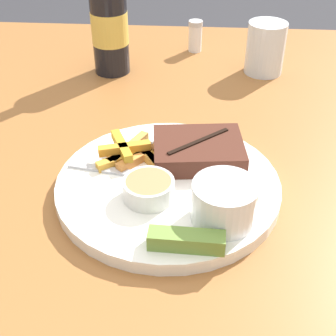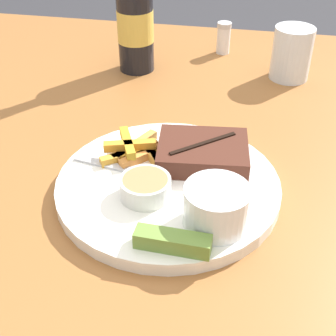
% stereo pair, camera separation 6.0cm
% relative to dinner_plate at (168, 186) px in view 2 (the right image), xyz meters
% --- Properties ---
extents(dining_table, '(1.38, 1.26, 0.72)m').
position_rel_dinner_plate_xyz_m(dining_table, '(0.00, 0.00, -0.07)').
color(dining_table, '#935B2D').
rests_on(dining_table, ground_plane).
extents(dinner_plate, '(0.29, 0.29, 0.02)m').
position_rel_dinner_plate_xyz_m(dinner_plate, '(0.00, 0.00, 0.00)').
color(dinner_plate, white).
rests_on(dinner_plate, dining_table).
extents(steak_portion, '(0.13, 0.11, 0.03)m').
position_rel_dinner_plate_xyz_m(steak_portion, '(0.04, 0.05, 0.02)').
color(steak_portion, '#472319').
rests_on(steak_portion, dinner_plate).
extents(fries_pile, '(0.10, 0.10, 0.02)m').
position_rel_dinner_plate_xyz_m(fries_pile, '(-0.05, 0.05, 0.02)').
color(fries_pile, gold).
rests_on(fries_pile, dinner_plate).
extents(coleslaw_cup, '(0.08, 0.08, 0.05)m').
position_rel_dinner_plate_xyz_m(coleslaw_cup, '(0.07, -0.07, 0.04)').
color(coleslaw_cup, white).
rests_on(coleslaw_cup, dinner_plate).
extents(dipping_sauce_cup, '(0.06, 0.06, 0.03)m').
position_rel_dinner_plate_xyz_m(dipping_sauce_cup, '(-0.02, -0.04, 0.02)').
color(dipping_sauce_cup, silver).
rests_on(dipping_sauce_cup, dinner_plate).
extents(pickle_spear, '(0.08, 0.03, 0.02)m').
position_rel_dinner_plate_xyz_m(pickle_spear, '(0.03, -0.12, 0.02)').
color(pickle_spear, olive).
rests_on(pickle_spear, dinner_plate).
extents(fork_utensil, '(0.13, 0.04, 0.00)m').
position_rel_dinner_plate_xyz_m(fork_utensil, '(-0.08, 0.01, 0.01)').
color(fork_utensil, '#B7B7BC').
rests_on(fork_utensil, dinner_plate).
extents(beer_bottle, '(0.07, 0.07, 0.26)m').
position_rel_dinner_plate_xyz_m(beer_bottle, '(-0.13, 0.37, 0.08)').
color(beer_bottle, black).
rests_on(beer_bottle, dining_table).
extents(drinking_glass, '(0.07, 0.07, 0.10)m').
position_rel_dinner_plate_xyz_m(drinking_glass, '(0.16, 0.38, 0.04)').
color(drinking_glass, silver).
rests_on(drinking_glass, dining_table).
extents(salt_shaker, '(0.03, 0.03, 0.07)m').
position_rel_dinner_plate_xyz_m(salt_shaker, '(0.02, 0.48, 0.02)').
color(salt_shaker, white).
rests_on(salt_shaker, dining_table).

